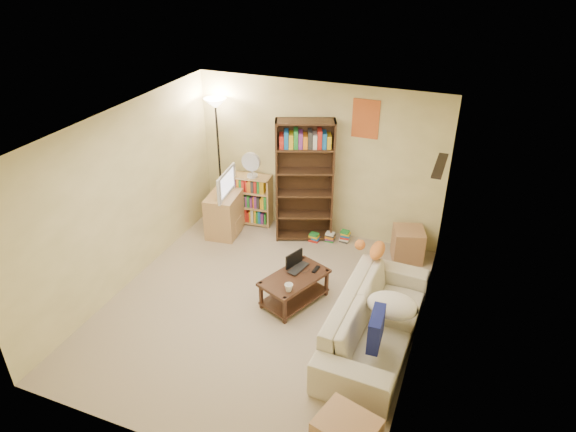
{
  "coord_description": "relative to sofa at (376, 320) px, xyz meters",
  "views": [
    {
      "loc": [
        2.32,
        -4.91,
        4.41
      ],
      "look_at": [
        0.1,
        0.73,
        1.05
      ],
      "focal_mm": 32.0,
      "sensor_mm": 36.0,
      "label": 1
    }
  ],
  "objects": [
    {
      "name": "room",
      "position": [
        -1.55,
        0.09,
        1.29
      ],
      "size": [
        4.5,
        4.54,
        2.52
      ],
      "color": "tan",
      "rests_on": "ground"
    },
    {
      "name": "sofa",
      "position": [
        0.0,
        0.0,
        0.0
      ],
      "size": [
        2.34,
        1.06,
        0.66
      ],
      "primitive_type": "imported",
      "rotation": [
        0.0,
        0.0,
        1.53
      ],
      "color": "beige",
      "rests_on": "ground"
    },
    {
      "name": "navy_pillow",
      "position": [
        0.09,
        -0.49,
        0.3
      ],
      "size": [
        0.16,
        0.44,
        0.39
      ],
      "primitive_type": "cube",
      "rotation": [
        0.0,
        0.0,
        1.63
      ],
      "color": "navy",
      "rests_on": "sofa"
    },
    {
      "name": "cream_blanket",
      "position": [
        0.17,
        0.05,
        0.24
      ],
      "size": [
        0.61,
        0.44,
        0.26
      ],
      "primitive_type": "ellipsoid",
      "color": "silver",
      "rests_on": "sofa"
    },
    {
      "name": "tabby_cat",
      "position": [
        -0.26,
        0.88,
        0.42
      ],
      "size": [
        0.52,
        0.2,
        0.18
      ],
      "color": "orange",
      "rests_on": "sofa"
    },
    {
      "name": "coffee_table",
      "position": [
        -1.19,
        0.37,
        -0.07
      ],
      "size": [
        0.84,
        1.06,
        0.41
      ],
      "rotation": [
        0.0,
        0.0,
        -0.4
      ],
      "color": "#3C2117",
      "rests_on": "ground"
    },
    {
      "name": "laptop",
      "position": [
        -1.15,
        0.53,
        0.09
      ],
      "size": [
        0.45,
        0.38,
        0.03
      ],
      "primitive_type": "imported",
      "rotation": [
        0.0,
        0.0,
        1.34
      ],
      "color": "black",
      "rests_on": "coffee_table"
    },
    {
      "name": "laptop_screen",
      "position": [
        -1.28,
        0.58,
        0.2
      ],
      "size": [
        0.13,
        0.29,
        0.21
      ],
      "primitive_type": "cube",
      "rotation": [
        0.0,
        0.0,
        -0.4
      ],
      "color": "white",
      "rests_on": "laptop"
    },
    {
      "name": "mug",
      "position": [
        -1.15,
        0.05,
        0.13
      ],
      "size": [
        0.22,
        0.22,
        0.1
      ],
      "primitive_type": "imported",
      "rotation": [
        0.0,
        0.0,
        -0.75
      ],
      "color": "white",
      "rests_on": "coffee_table"
    },
    {
      "name": "tv_remote",
      "position": [
        -0.97,
        0.62,
        0.09
      ],
      "size": [
        0.07,
        0.17,
        0.02
      ],
      "primitive_type": "cube",
      "rotation": [
        0.0,
        0.0,
        -0.1
      ],
      "color": "black",
      "rests_on": "coffee_table"
    },
    {
      "name": "tv_stand",
      "position": [
        -2.91,
        1.65,
        0.02
      ],
      "size": [
        0.54,
        0.71,
        0.7
      ],
      "primitive_type": "cube",
      "rotation": [
        0.0,
        0.0,
        0.12
      ],
      "color": "tan",
      "rests_on": "ground"
    },
    {
      "name": "television",
      "position": [
        -2.91,
        1.65,
        0.58
      ],
      "size": [
        0.76,
        0.27,
        0.42
      ],
      "primitive_type": "imported",
      "rotation": [
        0.0,
        0.0,
        1.69
      ],
      "color": "black",
      "rests_on": "tv_stand"
    },
    {
      "name": "tall_bookshelf",
      "position": [
        -1.65,
        2.0,
        0.72
      ],
      "size": [
        0.95,
        0.6,
        2.0
      ],
      "rotation": [
        0.0,
        0.0,
        0.37
      ],
      "color": "#44281A",
      "rests_on": "ground"
    },
    {
      "name": "short_bookshelf",
      "position": [
        -2.65,
        2.13,
        0.11
      ],
      "size": [
        0.71,
        0.35,
        0.88
      ],
      "rotation": [
        0.0,
        0.0,
        0.12
      ],
      "color": "tan",
      "rests_on": "ground"
    },
    {
      "name": "desk_fan",
      "position": [
        -2.6,
        2.09,
        0.79
      ],
      "size": [
        0.31,
        0.18,
        0.44
      ],
      "color": "silver",
      "rests_on": "short_bookshelf"
    },
    {
      "name": "floor_lamp",
      "position": [
        -3.21,
        2.13,
        1.36
      ],
      "size": [
        0.36,
        0.36,
        2.13
      ],
      "color": "black",
      "rests_on": "ground"
    },
    {
      "name": "side_table",
      "position": [
        0.04,
        1.99,
        -0.08
      ],
      "size": [
        0.56,
        0.56,
        0.51
      ],
      "primitive_type": "cube",
      "rotation": [
        0.0,
        0.0,
        0.31
      ],
      "color": "tan",
      "rests_on": "ground"
    },
    {
      "name": "book_stacks",
      "position": [
        -1.18,
        2.04,
        -0.25
      ],
      "size": [
        0.63,
        0.28,
        0.19
      ],
      "color": "red",
      "rests_on": "ground"
    }
  ]
}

